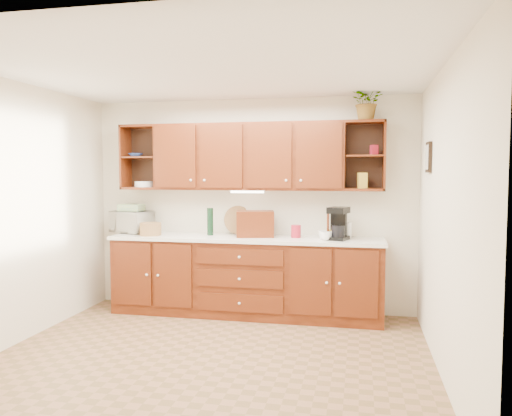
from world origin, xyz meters
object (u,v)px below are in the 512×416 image
at_px(potted_plant, 368,102).
at_px(microwave, 132,222).
at_px(coffee_maker, 338,224).
at_px(bread_box, 255,224).

bearing_deg(potted_plant, microwave, 178.98).
distance_m(coffee_maker, potted_plant, 1.41).
height_order(coffee_maker, potted_plant, potted_plant).
relative_size(bread_box, potted_plant, 1.08).
height_order(bread_box, potted_plant, potted_plant).
relative_size(bread_box, coffee_maker, 1.18).
relative_size(microwave, coffee_maker, 1.34).
bearing_deg(microwave, bread_box, 15.47).
relative_size(coffee_maker, potted_plant, 0.92).
bearing_deg(bread_box, potted_plant, -10.81).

